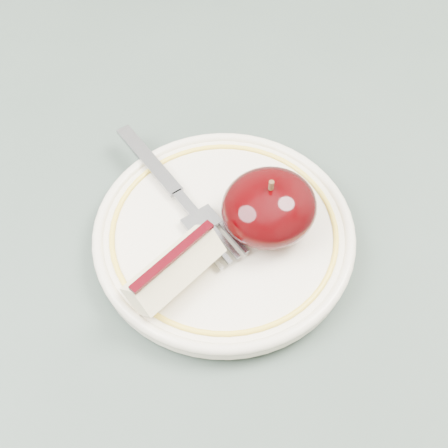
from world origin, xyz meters
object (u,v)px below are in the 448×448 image
table (178,330)px  fork (178,194)px  plate (224,234)px  apple_half (269,207)px

table → fork: (0.04, 0.06, 0.11)m
table → fork: size_ratio=5.41×
table → plate: (0.05, 0.01, 0.10)m
table → apple_half: 0.15m
plate → fork: fork is taller
plate → fork: size_ratio=1.24×
plate → apple_half: (0.03, -0.01, 0.03)m
table → plate: size_ratio=4.35×
apple_half → fork: apple_half is taller
table → plate: bearing=8.4°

